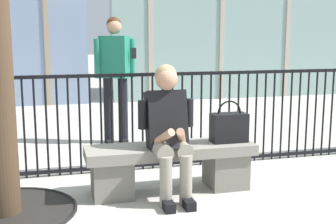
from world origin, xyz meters
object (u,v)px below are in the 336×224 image
stone_bench (171,163)px  handbag_on_bench (229,127)px  seated_person_with_phone (169,127)px  bystander_at_railing (115,70)px

stone_bench → handbag_on_bench: size_ratio=3.96×
stone_bench → handbag_on_bench: bearing=-1.0°
stone_bench → handbag_on_bench: (0.58, -0.01, 0.33)m
seated_person_with_phone → bystander_at_railing: bearing=94.1°
handbag_on_bench → bystander_at_railing: bearing=110.7°
bystander_at_railing → stone_bench: bearing=-84.2°
handbag_on_bench → bystander_at_railing: size_ratio=0.24×
stone_bench → bystander_at_railing: bystander_at_railing is taller
seated_person_with_phone → stone_bench: bearing=66.6°
seated_person_with_phone → handbag_on_bench: bearing=10.6°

